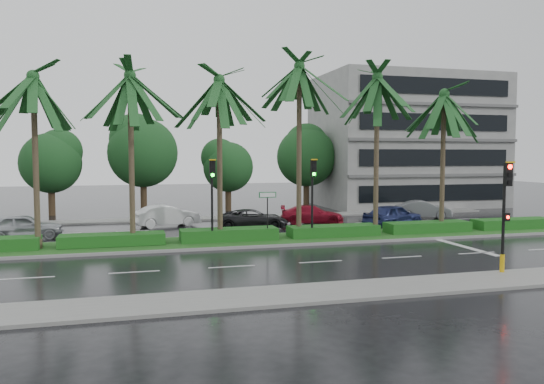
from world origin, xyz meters
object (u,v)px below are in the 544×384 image
object	(u,v)px
car_silver	(23,227)
street_sign	(268,204)
signal_median_left	(212,188)
car_red	(312,215)
car_blue	(393,216)
signal_near	(505,212)
car_grey	(423,209)
car_white	(167,216)
car_darkgrey	(253,219)

from	to	relation	value
car_silver	street_sign	bearing A→B (deg)	-116.36
signal_median_left	street_sign	world-z (taller)	signal_median_left
car_red	car_blue	xyz separation A→B (m)	(4.50, -3.10, 0.13)
car_blue	car_silver	bearing A→B (deg)	64.51
signal_near	street_sign	xyz separation A→B (m)	(-7.00, 9.87, -0.38)
car_grey	car_red	bearing A→B (deg)	115.77
car_blue	car_grey	world-z (taller)	car_blue
car_white	car_darkgrey	xyz separation A→B (m)	(5.27, -2.59, -0.08)
street_sign	car_white	world-z (taller)	street_sign
car_blue	car_grey	distance (m)	5.95
signal_median_left	car_grey	xyz separation A→B (m)	(17.05, 7.91, -2.34)
signal_median_left	car_red	distance (m)	11.01
car_silver	car_white	distance (m)	8.80
car_blue	car_grey	xyz separation A→B (m)	(4.55, 3.83, -0.10)
car_silver	car_grey	distance (m)	27.13
car_silver	car_white	xyz separation A→B (m)	(8.15, 3.33, -0.00)
car_blue	car_white	bearing A→B (deg)	50.31
street_sign	car_red	world-z (taller)	street_sign
car_grey	car_blue	bearing A→B (deg)	151.24
car_white	car_red	size ratio (longest dim) A/B	1.00
signal_median_left	car_grey	size ratio (longest dim) A/B	1.09
car_red	car_grey	size ratio (longest dim) A/B	1.08
car_white	car_red	bearing A→B (deg)	-111.06
signal_near	car_silver	distance (m)	24.80
car_white	car_grey	xyz separation A→B (m)	(18.83, -0.40, -0.05)
signal_near	car_red	xyz separation A→B (m)	(-2.00, 16.87, -1.87)
signal_median_left	car_white	distance (m)	8.79
car_red	car_blue	world-z (taller)	car_blue
signal_median_left	signal_near	bearing A→B (deg)	-44.09
street_sign	car_grey	distance (m)	16.10
car_red	car_blue	distance (m)	5.47
car_darkgrey	car_blue	world-z (taller)	car_blue
car_white	car_grey	bearing A→B (deg)	-105.71
car_white	street_sign	bearing A→B (deg)	-164.07
signal_near	car_blue	xyz separation A→B (m)	(2.50, 13.77, -1.74)
street_sign	car_red	distance (m)	8.73
signal_median_left	car_darkgrey	bearing A→B (deg)	58.52
car_white	car_blue	bearing A→B (deg)	-120.99
signal_near	street_sign	world-z (taller)	signal_near
car_silver	car_grey	size ratio (longest dim) A/B	1.05
car_blue	car_grey	size ratio (longest dim) A/B	1.12
car_darkgrey	car_grey	distance (m)	13.73
signal_median_left	car_silver	distance (m)	11.33
street_sign	car_darkgrey	xyz separation A→B (m)	(0.50, 5.53, -1.49)
signal_median_left	car_grey	world-z (taller)	signal_median_left
signal_median_left	car_blue	bearing A→B (deg)	18.07
car_silver	car_grey	world-z (taller)	car_silver
car_silver	car_blue	world-z (taller)	car_blue
signal_near	car_darkgrey	xyz separation A→B (m)	(-6.50, 15.40, -1.87)
signal_near	car_white	size ratio (longest dim) A/B	1.01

